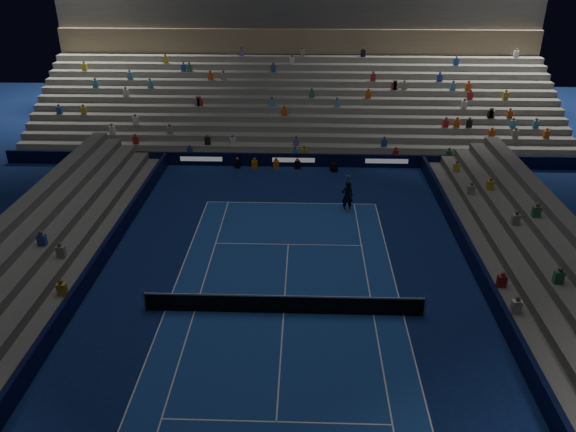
{
  "coord_description": "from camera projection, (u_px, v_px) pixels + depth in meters",
  "views": [
    {
      "loc": [
        0.89,
        -20.57,
        15.29
      ],
      "look_at": [
        0.0,
        6.0,
        2.0
      ],
      "focal_mm": 34.3,
      "sensor_mm": 36.0,
      "label": 1
    }
  ],
  "objects": [
    {
      "name": "tennis_net",
      "position": [
        284.0,
        304.0,
        25.02
      ],
      "size": [
        12.9,
        0.1,
        1.1
      ],
      "color": "#B2B2B7",
      "rests_on": "ground"
    },
    {
      "name": "sponsor_barrier_far",
      "position": [
        294.0,
        160.0,
        41.56
      ],
      "size": [
        44.0,
        0.25,
        1.0
      ],
      "primitive_type": "cube",
      "color": "black",
      "rests_on": "ground"
    },
    {
      "name": "court_surface",
      "position": [
        284.0,
        313.0,
        25.25
      ],
      "size": [
        10.97,
        23.77,
        0.01
      ],
      "primitive_type": "cube",
      "color": "navy",
      "rests_on": "ground"
    },
    {
      "name": "tennis_player",
      "position": [
        347.0,
        196.0,
        34.4
      ],
      "size": [
        0.79,
        0.57,
        2.02
      ],
      "primitive_type": "imported",
      "rotation": [
        0.0,
        0.0,
        3.26
      ],
      "color": "black",
      "rests_on": "ground"
    },
    {
      "name": "grandstand_main",
      "position": [
        296.0,
        92.0,
        48.68
      ],
      "size": [
        44.0,
        15.2,
        11.2
      ],
      "color": "gray",
      "rests_on": "ground"
    },
    {
      "name": "sponsor_barrier_west",
      "position": [
        73.0,
        300.0,
        25.32
      ],
      "size": [
        0.25,
        37.0,
        1.0
      ],
      "primitive_type": "cube",
      "color": "black",
      "rests_on": "ground"
    },
    {
      "name": "ground",
      "position": [
        284.0,
        313.0,
        25.25
      ],
      "size": [
        90.0,
        90.0,
        0.0
      ],
      "primitive_type": "plane",
      "color": "#0D1D52",
      "rests_on": "ground"
    },
    {
      "name": "broadcast_camera",
      "position": [
        334.0,
        167.0,
        40.76
      ],
      "size": [
        0.6,
        0.97,
        0.6
      ],
      "color": "black",
      "rests_on": "ground"
    },
    {
      "name": "sponsor_barrier_east",
      "position": [
        499.0,
        308.0,
        24.73
      ],
      "size": [
        0.25,
        37.0,
        1.0
      ],
      "primitive_type": "cube",
      "color": "black",
      "rests_on": "ground"
    }
  ]
}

